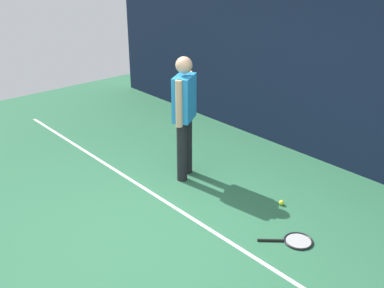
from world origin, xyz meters
TOP-DOWN VIEW (x-y plane):
  - ground_plane at (0.00, 0.00)m, footprint 12.00×12.00m
  - back_fence at (0.00, 3.00)m, footprint 10.00×0.10m
  - court_line at (0.00, 0.44)m, footprint 9.00×0.05m
  - tennis_player at (-0.94, 1.09)m, footprint 0.40×0.46m
  - tennis_racket at (1.06, 0.99)m, footprint 0.55×0.57m
  - tennis_ball_near_player at (0.47, 1.48)m, footprint 0.07×0.07m

SIDE VIEW (x-z plane):
  - ground_plane at x=0.00m, z-range 0.00..0.00m
  - court_line at x=0.00m, z-range 0.00..0.00m
  - tennis_racket at x=1.06m, z-range 0.00..0.03m
  - tennis_ball_near_player at x=0.47m, z-range 0.00..0.07m
  - tennis_player at x=-0.94m, z-range 0.12..1.82m
  - back_fence at x=0.00m, z-range 0.00..2.68m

